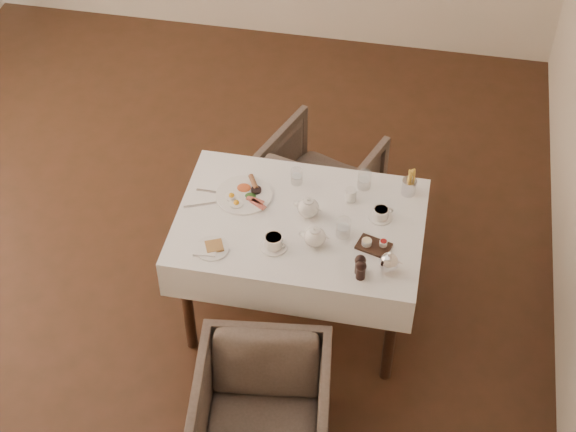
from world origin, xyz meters
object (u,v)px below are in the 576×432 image
(armchair_near, at_px, (263,410))
(armchair_far, at_px, (320,181))
(table, at_px, (300,236))
(breakfast_plate, at_px, (245,194))
(teapot_centre, at_px, (308,207))

(armchair_near, relative_size, armchair_far, 1.02)
(table, xyz_separation_m, armchair_far, (-0.02, 0.81, -0.35))
(armchair_far, bearing_deg, breakfast_plate, 86.61)
(armchair_far, bearing_deg, armchair_near, 110.54)
(armchair_far, xyz_separation_m, teapot_centre, (0.05, -0.77, 0.52))
(teapot_centre, bearing_deg, table, -114.37)
(table, bearing_deg, breakfast_plate, 158.75)
(armchair_near, xyz_separation_m, breakfast_plate, (-0.31, 0.99, 0.47))
(armchair_near, xyz_separation_m, teapot_centre, (0.05, 0.91, 0.52))
(teapot_centre, bearing_deg, armchair_far, 107.89)
(breakfast_plate, xyz_separation_m, teapot_centre, (0.36, -0.08, 0.05))
(table, distance_m, teapot_centre, 0.19)
(breakfast_plate, bearing_deg, table, -24.74)
(armchair_near, height_order, armchair_far, armchair_near)
(armchair_near, relative_size, teapot_centre, 4.24)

